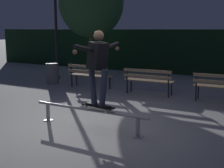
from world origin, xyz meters
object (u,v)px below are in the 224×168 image
(park_bench_leftmost, at_px, (89,74))
(tree_far_left, at_px, (91,2))
(grind_rail, at_px, (89,113))
(park_bench_left_center, at_px, (148,79))
(skateboarder, at_px, (98,62))
(trash_can, at_px, (53,73))
(skateboard, at_px, (98,106))
(lamp_post_left, at_px, (56,20))
(park_bench_right_center, at_px, (222,85))

(park_bench_leftmost, bearing_deg, tree_far_left, 121.08)
(grind_rail, height_order, park_bench_left_center, park_bench_left_center)
(grind_rail, distance_m, tree_far_left, 8.02)
(skateboarder, bearing_deg, grind_rail, 179.90)
(trash_can, bearing_deg, skateboard, -40.81)
(skateboarder, xyz_separation_m, tree_far_left, (-4.24, 6.30, 1.82))
(park_bench_leftmost, xyz_separation_m, tree_far_left, (-1.55, 2.57, 2.73))
(skateboard, relative_size, park_bench_left_center, 0.50)
(skateboarder, xyz_separation_m, trash_can, (-4.49, 3.87, -1.03))
(grind_rail, distance_m, lamp_post_left, 7.15)
(park_bench_leftmost, bearing_deg, park_bench_left_center, 0.00)
(skateboarder, xyz_separation_m, park_bench_left_center, (-0.43, 3.74, -0.91))
(skateboard, relative_size, park_bench_leftmost, 0.50)
(park_bench_left_center, xyz_separation_m, trash_can, (-4.06, 0.14, -0.12))
(lamp_post_left, bearing_deg, skateboard, -43.87)
(grind_rail, distance_m, park_bench_leftmost, 4.48)
(park_bench_leftmost, distance_m, park_bench_left_center, 2.26)
(grind_rail, distance_m, trash_can, 5.75)
(grind_rail, xyz_separation_m, park_bench_leftmost, (-2.46, 3.74, 0.20))
(park_bench_right_center, bearing_deg, park_bench_leftmost, 180.00)
(park_bench_right_center, bearing_deg, grind_rail, -119.02)
(grind_rail, xyz_separation_m, park_bench_right_center, (2.07, 3.74, 0.20))
(grind_rail, relative_size, skateboard, 3.48)
(skateboarder, distance_m, lamp_post_left, 7.07)
(skateboard, height_order, park_bench_leftmost, park_bench_leftmost)
(skateboard, xyz_separation_m, tree_far_left, (-4.24, 6.30, 2.76))
(park_bench_left_center, distance_m, tree_far_left, 5.34)
(lamp_post_left, bearing_deg, grind_rail, -45.22)
(grind_rail, bearing_deg, skateboarder, -0.10)
(lamp_post_left, bearing_deg, park_bench_right_center, -9.13)
(park_bench_right_center, bearing_deg, park_bench_left_center, 180.00)
(grind_rail, bearing_deg, lamp_post_left, 134.78)
(park_bench_leftmost, xyz_separation_m, park_bench_left_center, (2.26, 0.00, 0.00))
(trash_can, bearing_deg, tree_far_left, 84.16)
(tree_far_left, xyz_separation_m, trash_can, (-0.25, -2.43, -2.85))
(skateboard, distance_m, lamp_post_left, 7.26)
(lamp_post_left, bearing_deg, tree_far_left, 61.27)
(park_bench_right_center, height_order, trash_can, park_bench_right_center)
(skateboard, bearing_deg, park_bench_left_center, 96.47)
(park_bench_right_center, distance_m, tree_far_left, 7.14)
(lamp_post_left, bearing_deg, park_bench_leftmost, -25.22)
(skateboard, bearing_deg, skateboarder, -8.21)
(park_bench_leftmost, bearing_deg, lamp_post_left, 154.78)
(lamp_post_left, relative_size, trash_can, 4.88)
(grind_rail, bearing_deg, park_bench_leftmost, 123.32)
(tree_far_left, xyz_separation_m, lamp_post_left, (-0.80, -1.46, -0.78))
(skateboarder, relative_size, trash_can, 1.95)
(tree_far_left, height_order, lamp_post_left, tree_far_left)
(park_bench_leftmost, height_order, park_bench_right_center, same)
(park_bench_left_center, bearing_deg, lamp_post_left, 166.52)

